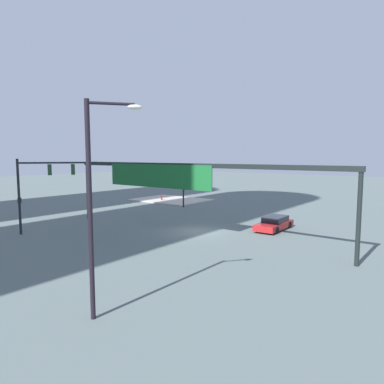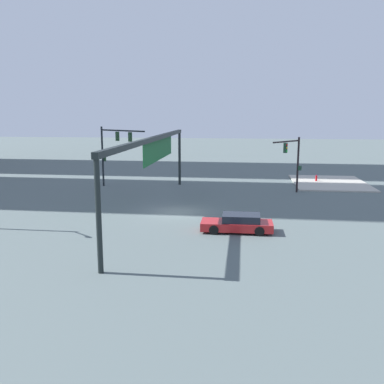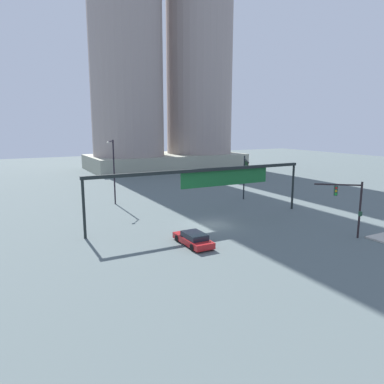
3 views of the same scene
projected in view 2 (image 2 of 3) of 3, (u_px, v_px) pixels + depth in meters
name	position (u px, v px, depth m)	size (l,w,h in m)	color
ground_plane	(178.00, 212.00, 34.08)	(198.42, 198.42, 0.00)	#556262
sidewalk_corner	(329.00, 183.00, 47.97)	(10.55, 8.01, 0.15)	#B2AEA2
traffic_signal_near_corner	(293.00, 157.00, 41.41)	(3.54, 3.15, 5.54)	black
traffic_signal_opposite_side	(113.00, 145.00, 44.61)	(3.85, 5.64, 6.45)	black
overhead_sign_gantry	(156.00, 147.00, 34.28)	(27.07, 0.43, 6.08)	black
sedan_car_approaching	(238.00, 223.00, 28.51)	(2.00, 4.81, 1.21)	#B01E20
fire_hydrant_on_curb	(316.00, 178.00, 48.72)	(0.33, 0.22, 0.71)	red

